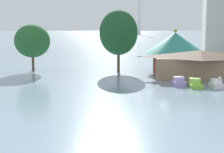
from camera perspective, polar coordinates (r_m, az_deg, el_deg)
pedal_boat_lavender at (r=48.70m, az=11.49°, el=-0.98°), size 2.16×2.57×1.62m
pedal_boat_lime at (r=48.02m, az=14.12°, el=-1.23°), size 2.13×3.14×1.42m
pedal_boat_white at (r=48.60m, az=17.63°, el=-1.26°), size 2.09×2.70×1.69m
boathouse at (r=56.38m, az=14.97°, el=2.13°), size 15.32×7.82×4.69m
green_roof_pavilion at (r=63.40m, az=10.80°, el=4.67°), size 11.50×11.50×8.20m
shoreline_tree_tall_left at (r=65.48m, az=-13.60°, el=5.99°), size 6.79×6.79×9.02m
shoreline_tree_mid at (r=62.84m, az=1.14°, el=7.58°), size 7.25×7.25×11.69m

